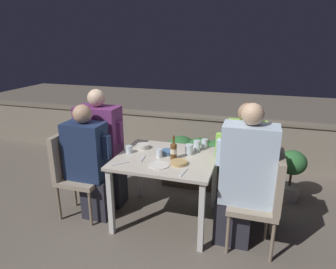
% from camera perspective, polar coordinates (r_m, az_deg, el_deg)
% --- Properties ---
extents(ground_plane, '(16.00, 16.00, 0.00)m').
position_cam_1_polar(ground_plane, '(3.38, -0.34, -15.80)').
color(ground_plane, '#665B51').
extents(parapet_wall, '(9.00, 0.18, 0.74)m').
position_cam_1_polar(parapet_wall, '(4.69, 5.80, -0.76)').
color(parapet_wall, gray).
rests_on(parapet_wall, ground_plane).
extents(dining_table, '(1.00, 0.87, 0.73)m').
position_cam_1_polar(dining_table, '(3.07, -0.36, -5.90)').
color(dining_table, '#BCB2A3').
rests_on(dining_table, ground_plane).
extents(planter_hedge, '(0.91, 0.47, 0.65)m').
position_cam_1_polar(planter_hedge, '(3.94, 6.00, -4.71)').
color(planter_hedge, brown).
rests_on(planter_hedge, ground_plane).
extents(chair_left_near, '(0.45, 0.44, 0.93)m').
position_cam_1_polar(chair_left_near, '(3.41, -17.61, -5.91)').
color(chair_left_near, gray).
rests_on(chair_left_near, ground_plane).
extents(person_navy_jumper, '(0.49, 0.26, 1.25)m').
position_cam_1_polar(person_navy_jumper, '(3.27, -14.76, -5.22)').
color(person_navy_jumper, '#282833').
rests_on(person_navy_jumper, ground_plane).
extents(chair_left_far, '(0.45, 0.44, 0.93)m').
position_cam_1_polar(chair_left_far, '(3.63, -15.06, -4.20)').
color(chair_left_far, gray).
rests_on(chair_left_far, ground_plane).
extents(person_purple_stripe, '(0.52, 0.26, 1.36)m').
position_cam_1_polar(person_purple_stripe, '(3.48, -12.40, -2.68)').
color(person_purple_stripe, '#282833').
rests_on(person_purple_stripe, ground_plane).
extents(chair_right_near, '(0.45, 0.44, 0.93)m').
position_cam_1_polar(chair_right_near, '(2.86, 18.11, -10.77)').
color(chair_right_near, gray).
rests_on(chair_right_near, ground_plane).
extents(person_blue_shirt, '(0.52, 0.26, 1.37)m').
position_cam_1_polar(person_blue_shirt, '(2.80, 14.23, -7.98)').
color(person_blue_shirt, '#282833').
rests_on(person_blue_shirt, ground_plane).
extents(chair_right_far, '(0.45, 0.44, 0.93)m').
position_cam_1_polar(chair_right_far, '(3.13, 17.21, -8.09)').
color(chair_right_far, gray).
rests_on(chair_right_far, ground_plane).
extents(person_green_blouse, '(0.47, 0.26, 1.30)m').
position_cam_1_polar(person_green_blouse, '(3.08, 13.61, -5.92)').
color(person_green_blouse, '#282833').
rests_on(person_green_blouse, ground_plane).
extents(beer_bottle, '(0.07, 0.07, 0.24)m').
position_cam_1_polar(beer_bottle, '(2.96, 1.08, -2.98)').
color(beer_bottle, brown).
rests_on(beer_bottle, dining_table).
extents(plate_0, '(0.20, 0.20, 0.01)m').
position_cam_1_polar(plate_0, '(2.84, -1.77, -5.86)').
color(plate_0, silver).
rests_on(plate_0, dining_table).
extents(bowl_0, '(0.15, 0.15, 0.04)m').
position_cam_1_polar(bowl_0, '(3.11, -0.16, -3.30)').
color(bowl_0, '#4C709E').
rests_on(bowl_0, dining_table).
extents(bowl_1, '(0.14, 0.14, 0.05)m').
position_cam_1_polar(bowl_1, '(3.27, -4.82, -2.19)').
color(bowl_1, beige).
rests_on(bowl_1, dining_table).
extents(bowl_2, '(0.16, 0.16, 0.03)m').
position_cam_1_polar(bowl_2, '(2.86, 2.11, -5.33)').
color(bowl_2, tan).
rests_on(bowl_2, dining_table).
extents(glass_cup_0, '(0.07, 0.07, 0.09)m').
position_cam_1_polar(glass_cup_0, '(3.02, -1.67, -3.56)').
color(glass_cup_0, silver).
rests_on(glass_cup_0, dining_table).
extents(glass_cup_1, '(0.07, 0.07, 0.10)m').
position_cam_1_polar(glass_cup_1, '(3.29, 6.98, -1.73)').
color(glass_cup_1, silver).
rests_on(glass_cup_1, dining_table).
extents(glass_cup_2, '(0.08, 0.08, 0.11)m').
position_cam_1_polar(glass_cup_2, '(3.09, 4.04, -2.86)').
color(glass_cup_2, silver).
rests_on(glass_cup_2, dining_table).
extents(glass_cup_3, '(0.07, 0.07, 0.08)m').
position_cam_1_polar(glass_cup_3, '(3.16, -7.41, -2.79)').
color(glass_cup_3, silver).
rests_on(glass_cup_3, dining_table).
extents(glass_cup_4, '(0.07, 0.07, 0.12)m').
position_cam_1_polar(glass_cup_4, '(3.19, 5.54, -2.15)').
color(glass_cup_4, silver).
rests_on(glass_cup_4, dining_table).
extents(fork_0, '(0.04, 0.17, 0.01)m').
position_cam_1_polar(fork_0, '(2.70, 2.95, -7.25)').
color(fork_0, silver).
rests_on(fork_0, dining_table).
extents(fork_1, '(0.13, 0.14, 0.01)m').
position_cam_1_polar(fork_1, '(2.91, -9.07, -5.52)').
color(fork_1, silver).
rests_on(fork_1, dining_table).
extents(fork_2, '(0.03, 0.17, 0.01)m').
position_cam_1_polar(fork_2, '(2.99, -4.88, -4.65)').
color(fork_2, silver).
rests_on(fork_2, dining_table).
extents(potted_plant, '(0.32, 0.32, 0.63)m').
position_cam_1_polar(potted_plant, '(3.84, 22.47, -6.31)').
color(potted_plant, '#B2A899').
rests_on(potted_plant, ground_plane).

